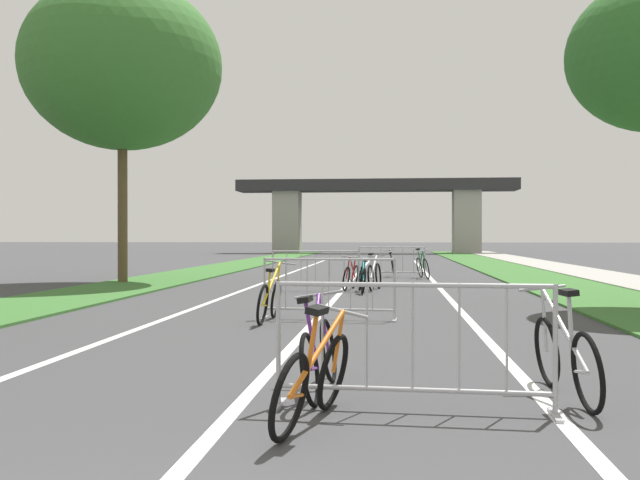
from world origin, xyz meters
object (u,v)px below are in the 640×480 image
at_px(crowd_barrier_second, 329,289).
at_px(bicycle_purple_7, 319,354).
at_px(crowd_barrier_third, 315,271).
at_px(bicycle_teal_1, 362,279).
at_px(crowd_barrier_nearest, 413,348).
at_px(bicycle_yellow_8, 270,299).
at_px(tree_left_oak_near, 122,66).
at_px(bicycle_green_5, 423,267).
at_px(crowd_barrier_fourth, 392,262).
at_px(bicycle_silver_0, 565,356).
at_px(bicycle_white_2, 375,276).
at_px(bicycle_red_3, 351,276).
at_px(bicycle_orange_4, 314,379).
at_px(bicycle_black_6, 393,266).

relative_size(crowd_barrier_second, bicycle_purple_7, 1.41).
bearing_deg(crowd_barrier_third, bicycle_teal_1, -18.77).
relative_size(crowd_barrier_nearest, bicycle_yellow_8, 1.33).
relative_size(tree_left_oak_near, crowd_barrier_nearest, 3.92).
xyz_separation_m(crowd_barrier_second, bicycle_green_5, (2.09, 11.98, -0.13)).
height_order(crowd_barrier_fourth, bicycle_silver_0, crowd_barrier_fourth).
height_order(crowd_barrier_fourth, bicycle_white_2, crowd_barrier_fourth).
bearing_deg(bicycle_white_2, bicycle_silver_0, -71.89).
distance_m(bicycle_teal_1, bicycle_purple_7, 11.46).
height_order(tree_left_oak_near, bicycle_red_3, tree_left_oak_near).
height_order(tree_left_oak_near, bicycle_silver_0, tree_left_oak_near).
distance_m(bicycle_green_5, bicycle_purple_7, 17.70).
distance_m(bicycle_orange_4, bicycle_yellow_8, 6.53).
relative_size(bicycle_white_2, bicycle_yellow_8, 1.02).
bearing_deg(bicycle_yellow_8, bicycle_white_2, 79.67).
xyz_separation_m(bicycle_green_5, bicycle_purple_7, (-1.68, -17.62, -0.03)).
relative_size(crowd_barrier_fourth, bicycle_black_6, 1.40).
distance_m(tree_left_oak_near, crowd_barrier_second, 12.62).
bearing_deg(bicycle_teal_1, tree_left_oak_near, 151.99).
bearing_deg(bicycle_white_2, tree_left_oak_near, 174.62).
bearing_deg(bicycle_black_6, tree_left_oak_near, -151.19).
distance_m(tree_left_oak_near, bicycle_purple_7, 17.22).
xyz_separation_m(bicycle_white_2, bicycle_black_6, (0.49, 6.29, -0.01)).
bearing_deg(bicycle_purple_7, bicycle_teal_1, 94.12).
distance_m(bicycle_teal_1, bicycle_white_2, 0.91).
height_order(bicycle_silver_0, bicycle_red_3, bicycle_silver_0).
xyz_separation_m(crowd_barrier_fourth, bicycle_orange_4, (-0.59, -19.18, -0.16)).
xyz_separation_m(bicycle_green_5, bicycle_black_6, (-0.99, 0.99, -0.02)).
bearing_deg(crowd_barrier_third, tree_left_oak_near, 158.35).
relative_size(bicycle_green_5, bicycle_black_6, 1.01).
relative_size(crowd_barrier_second, bicycle_silver_0, 1.34).
height_order(bicycle_red_3, bicycle_orange_4, bicycle_orange_4).
height_order(bicycle_white_2, bicycle_yellow_8, bicycle_yellow_8).
xyz_separation_m(bicycle_teal_1, bicycle_red_3, (-0.34, 0.95, 0.00)).
bearing_deg(bicycle_red_3, crowd_barrier_fourth, -90.53).
bearing_deg(crowd_barrier_second, bicycle_teal_1, 86.74).
relative_size(crowd_barrier_third, bicycle_black_6, 1.41).
relative_size(crowd_barrier_fourth, bicycle_orange_4, 1.43).
height_order(crowd_barrier_fourth, bicycle_yellow_8, crowd_barrier_fourth).
bearing_deg(bicycle_silver_0, bicycle_teal_1, 95.81).
distance_m(bicycle_silver_0, bicycle_red_3, 12.68).
bearing_deg(bicycle_white_2, crowd_barrier_nearest, -78.15).
distance_m(crowd_barrier_third, crowd_barrier_fourth, 6.53).
bearing_deg(bicycle_black_6, crowd_barrier_nearest, -89.04).
distance_m(bicycle_purple_7, bicycle_yellow_8, 5.46).
relative_size(tree_left_oak_near, bicycle_silver_0, 5.26).
height_order(crowd_barrier_second, bicycle_red_3, crowd_barrier_second).
bearing_deg(bicycle_teal_1, bicycle_red_3, 102.83).
distance_m(crowd_barrier_third, bicycle_silver_0, 12.38).
relative_size(crowd_barrier_third, crowd_barrier_fourth, 1.00).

